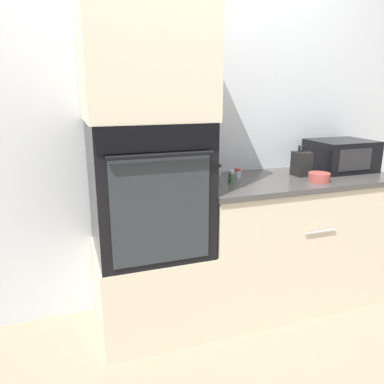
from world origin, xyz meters
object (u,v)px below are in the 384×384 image
at_px(condiment_jar_near, 231,177).
at_px(knife_block, 301,163).
at_px(microwave, 341,155).
at_px(condiment_jar_far, 238,174).
at_px(bowl, 319,177).
at_px(condiment_jar_mid, 218,170).
at_px(wall_oven, 149,187).
at_px(condiment_jar_back, 212,177).

bearing_deg(condiment_jar_near, knife_block, 3.01).
distance_m(microwave, condiment_jar_far, 0.83).
bearing_deg(condiment_jar_near, condiment_jar_far, 44.05).
relative_size(bowl, condiment_jar_near, 1.76).
bearing_deg(knife_block, microwave, 7.98).
bearing_deg(condiment_jar_mid, wall_oven, -156.55).
relative_size(microwave, condiment_jar_near, 5.50).
bearing_deg(bowl, condiment_jar_back, 161.84).
distance_m(wall_oven, microwave, 1.45).
distance_m(wall_oven, condiment_jar_near, 0.54).
bearing_deg(condiment_jar_back, condiment_jar_far, 6.64).
height_order(bowl, condiment_jar_mid, condiment_jar_mid).
distance_m(condiment_jar_mid, condiment_jar_back, 0.21).
bearing_deg(condiment_jar_back, knife_block, -2.71).
distance_m(microwave, knife_block, 0.37).
bearing_deg(knife_block, condiment_jar_near, -176.99).
bearing_deg(bowl, knife_block, 92.67).
xyz_separation_m(microwave, condiment_jar_far, (-0.83, 0.00, -0.08)).
bearing_deg(condiment_jar_back, bowl, -18.16).
height_order(condiment_jar_near, condiment_jar_back, condiment_jar_near).
bearing_deg(bowl, condiment_jar_mid, 144.28).
height_order(microwave, knife_block, microwave).
xyz_separation_m(bowl, condiment_jar_near, (-0.55, 0.16, 0.01)).
bearing_deg(condiment_jar_back, condiment_jar_mid, 56.61).
relative_size(bowl, condiment_jar_mid, 1.91).
height_order(condiment_jar_near, condiment_jar_mid, condiment_jar_near).
xyz_separation_m(microwave, bowl, (-0.36, -0.24, -0.08)).
bearing_deg(knife_block, bowl, -87.33).
relative_size(condiment_jar_mid, condiment_jar_back, 1.20).
bearing_deg(condiment_jar_back, wall_oven, -171.97).
relative_size(microwave, condiment_jar_far, 6.18).
bearing_deg(microwave, knife_block, -172.02).
relative_size(microwave, knife_block, 2.07).
bearing_deg(bowl, condiment_jar_far, 152.76).
bearing_deg(condiment_jar_far, condiment_jar_back, -173.36).
relative_size(knife_block, condiment_jar_back, 3.46).
bearing_deg(condiment_jar_mid, condiment_jar_near, -91.19).
xyz_separation_m(knife_block, condiment_jar_back, (-0.65, 0.03, -0.05)).
bearing_deg(condiment_jar_mid, microwave, -9.67).
xyz_separation_m(wall_oven, condiment_jar_near, (0.54, 0.00, 0.02)).
distance_m(microwave, condiment_jar_near, 0.92).
distance_m(bowl, condiment_jar_near, 0.57).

